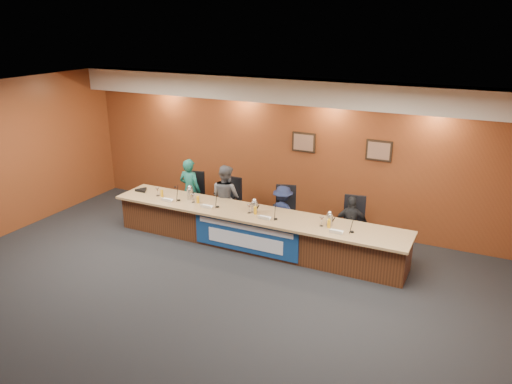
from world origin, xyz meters
TOP-DOWN VIEW (x-y plane):
  - floor at (0.00, 0.00)m, footprint 10.00×10.00m
  - ceiling at (0.00, 0.00)m, footprint 10.00×8.00m
  - wall_back at (0.00, 4.00)m, footprint 10.00×0.04m
  - soffit at (0.00, 3.75)m, footprint 10.00×0.50m
  - dais_body at (0.00, 2.40)m, footprint 6.00×0.80m
  - dais_top at (0.00, 2.35)m, footprint 6.10×0.95m
  - banner at (0.00, 1.99)m, footprint 2.20×0.02m
  - banner_text_upper at (0.00, 1.97)m, footprint 2.00×0.01m
  - banner_text_lower at (0.00, 1.97)m, footprint 1.60×0.01m
  - wall_photo_left at (0.40, 3.97)m, footprint 0.52×0.04m
  - wall_photo_right at (2.00, 3.97)m, footprint 0.52×0.04m
  - panelist_a at (-1.90, 3.00)m, footprint 0.53×0.36m
  - panelist_b at (-0.98, 3.00)m, footprint 0.82×0.71m
  - panelist_c at (0.35, 3.00)m, footprint 0.76×0.47m
  - panelist_d at (1.79, 3.00)m, footprint 0.72×0.44m
  - office_chair_a at (-1.90, 3.10)m, footprint 0.57×0.57m
  - office_chair_b at (-0.98, 3.10)m, footprint 0.50×0.50m
  - office_chair_c at (0.35, 3.10)m, footprint 0.60×0.60m
  - office_chair_d at (1.79, 3.10)m, footprint 0.55×0.55m
  - nameplate_a at (-1.89, 2.09)m, footprint 0.24×0.08m
  - microphone_a at (-1.70, 2.27)m, footprint 0.07×0.07m
  - juice_glass_a at (-2.15, 2.31)m, footprint 0.06×0.06m
  - water_glass_a at (-2.27, 2.32)m, footprint 0.08×0.08m
  - nameplate_b at (-0.95, 2.13)m, footprint 0.24×0.08m
  - microphone_b at (-0.78, 2.29)m, footprint 0.07×0.07m
  - juice_glass_b at (-1.26, 2.32)m, footprint 0.06×0.06m
  - water_glass_b at (-1.37, 2.31)m, footprint 0.08×0.08m
  - nameplate_c at (0.34, 2.10)m, footprint 0.24×0.08m
  - microphone_c at (0.54, 2.22)m, footprint 0.07×0.07m
  - juice_glass_c at (0.07, 2.30)m, footprint 0.06×0.06m
  - water_glass_c at (-0.06, 2.29)m, footprint 0.08×0.08m
  - nameplate_d at (1.76, 2.07)m, footprint 0.24×0.08m
  - microphone_d at (2.00, 2.27)m, footprint 0.07×0.07m
  - juice_glass_d at (1.56, 2.29)m, footprint 0.06×0.06m
  - water_glass_d at (1.42, 2.29)m, footprint 0.08×0.08m
  - carafe_left at (-1.52, 2.43)m, footprint 0.13×0.13m
  - carafe_mid at (0.02, 2.37)m, footprint 0.13×0.13m
  - carafe_right at (1.54, 2.38)m, footprint 0.12×0.12m
  - speakerphone at (-2.76, 2.41)m, footprint 0.32×0.32m

SIDE VIEW (x-z plane):
  - floor at x=0.00m, z-range 0.00..0.00m
  - banner_text_lower at x=0.00m, z-range 0.16..0.44m
  - dais_body at x=0.00m, z-range 0.00..0.70m
  - banner at x=0.00m, z-range 0.05..0.71m
  - office_chair_a at x=-1.90m, z-range 0.44..0.52m
  - office_chair_b at x=-0.98m, z-range 0.44..0.52m
  - office_chair_c at x=0.35m, z-range 0.44..0.52m
  - office_chair_d at x=1.79m, z-range 0.44..0.52m
  - panelist_c at x=0.35m, z-range 0.00..1.15m
  - panelist_d at x=1.79m, z-range 0.00..1.15m
  - banner_text_upper at x=0.00m, z-range 0.53..0.63m
  - panelist_b at x=-0.98m, z-range 0.00..1.42m
  - panelist_a at x=-1.90m, z-range 0.00..1.44m
  - dais_top at x=0.00m, z-range 0.70..0.75m
  - microphone_a at x=-1.70m, z-range 0.75..0.77m
  - microphone_b at x=-0.78m, z-range 0.75..0.77m
  - microphone_c at x=0.54m, z-range 0.75..0.77m
  - microphone_d at x=2.00m, z-range 0.75..0.77m
  - speakerphone at x=-2.76m, z-range 0.75..0.80m
  - nameplate_a at x=-1.89m, z-range 0.74..0.85m
  - nameplate_b at x=-0.95m, z-range 0.74..0.85m
  - nameplate_c at x=0.34m, z-range 0.74..0.85m
  - nameplate_d at x=1.76m, z-range 0.74..0.85m
  - juice_glass_a at x=-2.15m, z-range 0.75..0.90m
  - juice_glass_b at x=-1.26m, z-range 0.75..0.90m
  - juice_glass_c at x=0.07m, z-range 0.75..0.90m
  - juice_glass_d at x=1.56m, z-range 0.75..0.90m
  - water_glass_a at x=-2.27m, z-range 0.75..0.93m
  - water_glass_b at x=-1.37m, z-range 0.75..0.93m
  - water_glass_c at x=-0.06m, z-range 0.75..0.93m
  - water_glass_d at x=1.42m, z-range 0.75..0.93m
  - carafe_mid at x=0.02m, z-range 0.75..0.97m
  - carafe_right at x=1.54m, z-range 0.75..0.98m
  - carafe_left at x=-1.52m, z-range 0.75..0.99m
  - wall_back at x=0.00m, z-range 0.00..3.20m
  - wall_photo_left at x=0.40m, z-range 1.64..2.06m
  - wall_photo_right at x=2.00m, z-range 1.64..2.06m
  - soffit at x=0.00m, z-range 2.70..3.20m
  - ceiling at x=0.00m, z-range 3.18..3.22m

